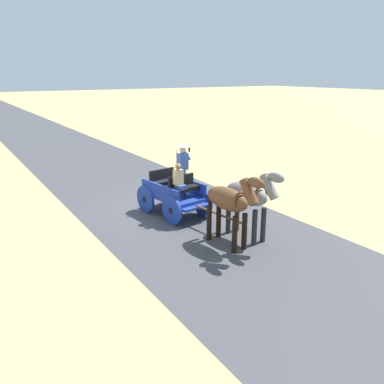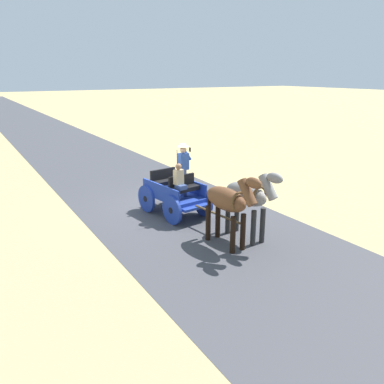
% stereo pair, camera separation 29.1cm
% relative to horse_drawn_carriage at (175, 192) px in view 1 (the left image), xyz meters
% --- Properties ---
extents(ground_plane, '(200.00, 200.00, 0.00)m').
position_rel_horse_drawn_carriage_xyz_m(ground_plane, '(-0.09, -0.71, -0.82)').
color(ground_plane, tan).
extents(road_surface, '(6.20, 160.00, 0.01)m').
position_rel_horse_drawn_carriage_xyz_m(road_surface, '(-0.09, -0.71, -0.81)').
color(road_surface, '#424247').
rests_on(road_surface, ground).
extents(horse_drawn_carriage, '(1.72, 4.51, 2.50)m').
position_rel_horse_drawn_carriage_xyz_m(horse_drawn_carriage, '(0.00, 0.00, 0.00)').
color(horse_drawn_carriage, '#1E3899').
rests_on(horse_drawn_carriage, ground).
extents(horse_near_side, '(0.70, 2.14, 2.21)m').
position_rel_horse_drawn_carriage_xyz_m(horse_near_side, '(-0.78, 2.95, 0.51)').
color(horse_near_side, gray).
rests_on(horse_near_side, ground).
extents(horse_off_side, '(0.68, 2.14, 2.21)m').
position_rel_horse_drawn_carriage_xyz_m(horse_off_side, '(0.01, 3.06, 0.51)').
color(horse_off_side, brown).
rests_on(horse_off_side, ground).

